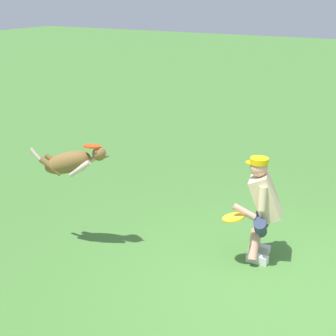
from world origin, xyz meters
The scene contains 5 objects.
ground_plane centered at (0.00, 0.00, 0.00)m, with size 60.00×60.00×0.00m, color #467A34.
person centered at (0.54, -0.68, 0.70)m, with size 0.55×0.66×1.29m.
dog centered at (2.72, 0.18, 1.14)m, with size 1.02×0.45×0.47m.
frisbee_flying centered at (2.46, 0.09, 1.36)m, with size 0.22×0.22×0.02m, color #F34A11.
frisbee_held centered at (0.78, -0.37, 0.61)m, with size 0.27×0.27×0.02m, color yellow.
Camera 1 is at (-1.32, 4.92, 3.19)m, focal length 55.97 mm.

